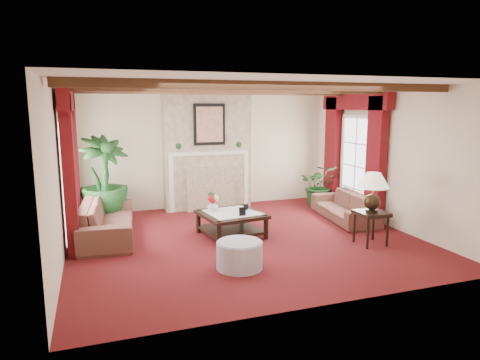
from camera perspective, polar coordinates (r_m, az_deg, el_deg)
name	(u,v)px	position (r m, az deg, el deg)	size (l,w,h in m)	color
floor	(244,239)	(7.76, 0.58, -7.87)	(6.00, 6.00, 0.00)	#4D0D10
ceiling	(245,86)	(7.39, 0.62, 12.48)	(6.00, 6.00, 0.00)	white
back_wall	(205,149)	(10.07, -4.68, 4.08)	(6.00, 0.02, 2.70)	beige
left_wall	(59,174)	(7.05, -23.03, 0.80)	(0.02, 5.50, 2.70)	beige
right_wall	(388,158)	(8.92, 19.10, 2.81)	(0.02, 5.50, 2.70)	beige
ceiling_beams	(245,89)	(7.39, 0.62, 12.01)	(6.00, 3.00, 0.12)	#362011
fireplace	(206,90)	(9.83, -4.50, 11.82)	(2.00, 0.52, 2.70)	tan
french_door_left	(61,120)	(7.97, -22.74, 7.44)	(0.10, 1.10, 2.16)	white
french_door_right	(359,117)	(9.65, 15.54, 8.14)	(0.10, 1.10, 2.16)	white
curtains_left	(66,95)	(7.97, -22.14, 10.50)	(0.20, 2.40, 2.55)	#540B12
curtains_right	(355,97)	(9.58, 15.11, 10.67)	(0.20, 2.40, 2.55)	#540B12
sofa_left	(107,213)	(8.13, -17.30, -4.27)	(0.85, 2.30, 0.88)	#320D1B
sofa_right	(345,202)	(9.22, 13.79, -2.88)	(0.78, 1.96, 0.74)	#320D1B
potted_palm	(105,198)	(9.16, -17.59, -2.34)	(1.68, 2.03, 0.99)	black
small_plant	(319,190)	(10.36, 10.54, -1.27)	(1.26, 1.30, 0.78)	black
coffee_table	(231,224)	(7.89, -1.16, -5.92)	(1.06, 1.06, 0.43)	black
side_table	(371,228)	(7.74, 17.03, -6.12)	(0.49, 0.49, 0.58)	black
ottoman	(239,255)	(6.38, -0.07, -9.99)	(0.68, 0.68, 0.40)	#9895A9
table_lamp	(373,192)	(7.59, 17.27, -1.49)	(0.55, 0.55, 0.69)	black
flower_vase	(213,206)	(7.94, -3.65, -3.46)	(0.25, 0.25, 0.20)	silver
book	(252,208)	(7.63, 1.63, -3.73)	(0.19, 0.10, 0.27)	black
photo_frame_a	(242,212)	(7.58, 0.32, -4.24)	(0.12, 0.02, 0.16)	black
photo_frame_b	(246,207)	(8.00, 0.79, -3.64)	(0.09, 0.02, 0.12)	black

